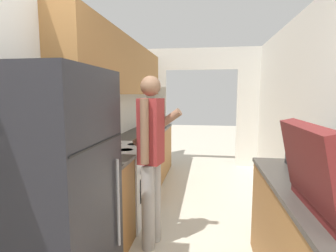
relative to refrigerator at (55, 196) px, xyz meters
The scene contains 8 objects.
wall_left 1.72m from the refrigerator, 100.24° to the left, with size 0.38×7.19×2.50m.
wall_right 2.40m from the refrigerator, 27.35° to the left, with size 0.06×7.19×2.50m.
wall_far_with_doorway 4.25m from the refrigerator, 78.04° to the left, with size 2.81×0.06×2.50m.
counter_left 2.40m from the refrigerator, 90.82° to the left, with size 0.62×3.48×0.91m.
refrigerator is the anchor object (origin of this frame).
range_oven 1.47m from the refrigerator, 91.03° to the left, with size 0.66×0.77×1.05m.
person 1.04m from the refrigerator, 63.26° to the left, with size 0.55×0.42×1.72m.
microwave 2.01m from the refrigerator, 19.36° to the left, with size 0.34×0.53×0.30m.
Camera 1 is at (0.13, -0.86, 1.54)m, focal length 28.00 mm.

